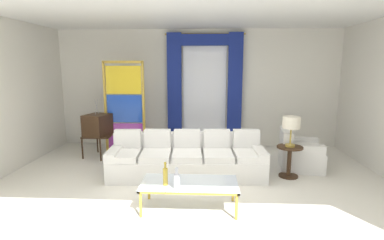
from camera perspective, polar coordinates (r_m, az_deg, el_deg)
ground_plane at (r=5.29m, az=-0.15°, el=-13.04°), size 16.00×16.00×0.00m
wall_rear at (r=7.94m, az=1.08°, el=5.98°), size 8.00×0.12×3.00m
ceiling_slab at (r=5.73m, az=0.31°, el=19.56°), size 8.00×7.60×0.04m
curtained_window at (r=7.75m, az=2.39°, el=7.65°), size 2.00×0.17×2.70m
couch_white_long at (r=5.87m, az=-0.94°, el=-7.47°), size 2.96×1.08×0.86m
coffee_table at (r=4.52m, az=-0.49°, el=-12.05°), size 1.41×0.67×0.41m
bottle_blue_decanter at (r=4.24m, az=-2.91°, el=-11.30°), size 0.08×0.08×0.32m
bottle_crystal_tall at (r=4.37m, az=-5.04°, el=-10.43°), size 0.07×0.07×0.35m
vintage_tv at (r=7.25m, az=-17.38°, el=-1.06°), size 0.65×0.70×1.35m
armchair_white at (r=6.61m, az=19.38°, el=-6.18°), size 0.92×0.91×0.80m
stained_glass_divider at (r=7.20m, az=-12.59°, el=1.75°), size 0.95×0.05×2.20m
peacock_figurine at (r=6.93m, az=-10.12°, el=-5.60°), size 0.44×0.60×0.50m
round_side_table at (r=6.04m, az=17.88°, el=-6.97°), size 0.48×0.48×0.59m
table_lamp_brass at (r=5.88m, az=18.24°, el=-0.69°), size 0.32×0.32×0.57m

